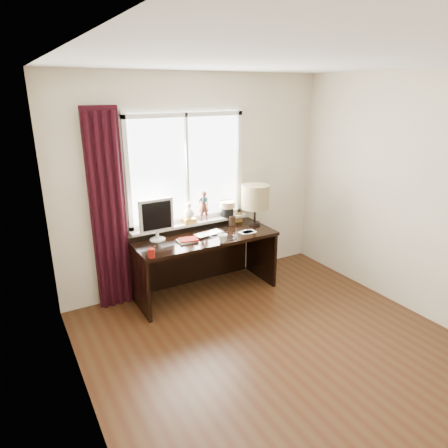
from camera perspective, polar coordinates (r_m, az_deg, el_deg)
floor at (r=3.96m, az=10.24°, el=-18.96°), size 3.50×4.00×0.00m
ceiling at (r=3.15m, az=13.15°, el=21.85°), size 3.50×4.00×0.00m
wall_back at (r=4.95m, az=-3.85°, el=5.82°), size 3.50×0.00×2.60m
wall_left at (r=2.61m, az=-19.20°, el=-7.44°), size 0.00×4.00×2.60m
wall_right at (r=4.65m, az=28.06°, el=2.76°), size 0.00×4.00×2.60m
laptop at (r=4.76m, az=-2.19°, el=-1.41°), size 0.38×0.28×0.03m
mug at (r=4.52m, az=-0.18°, el=-2.01°), size 0.15×0.14×0.11m
red_cup at (r=4.19m, az=-10.33°, el=-4.10°), size 0.07×0.07×0.10m
window at (r=4.85m, az=-4.93°, el=5.61°), size 1.52×0.22×1.40m
curtain at (r=4.54m, az=-16.18°, el=1.50°), size 0.38×0.09×2.25m
desk at (r=4.92m, az=-3.28°, el=-3.99°), size 1.70×0.70×0.75m
monitor at (r=4.57m, az=-9.64°, el=0.96°), size 0.40×0.18×0.49m
notebook_stack at (r=4.58m, az=-5.21°, el=-2.31°), size 0.24×0.19×0.03m
brush_holder at (r=5.09m, az=1.14°, el=0.51°), size 0.09×0.09×0.25m
icon_frame at (r=5.21m, az=2.12°, el=0.97°), size 0.10×0.04×0.13m
table_lamp at (r=5.04m, az=4.49°, el=3.86°), size 0.35×0.35×0.52m
loose_papers at (r=4.87m, az=3.38°, el=-1.14°), size 0.22×0.16×0.00m
desk_cables at (r=4.82m, az=0.05°, el=-1.26°), size 0.26×0.55×0.01m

